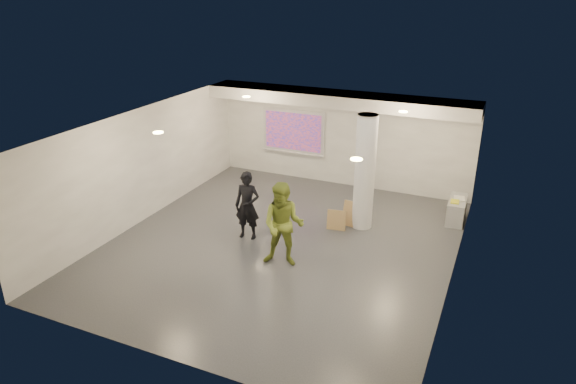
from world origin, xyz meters
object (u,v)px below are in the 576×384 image
at_px(credenza, 457,210).
at_px(woman, 247,206).
at_px(column, 365,173).
at_px(man, 283,225).
at_px(projection_screen, 293,132).

xyz_separation_m(credenza, woman, (-4.66, -3.09, 0.55)).
bearing_deg(credenza, column, -149.82).
distance_m(column, credenza, 2.86).
xyz_separation_m(credenza, man, (-3.31, -3.94, 0.67)).
bearing_deg(column, man, -112.76).
bearing_deg(credenza, man, -131.08).
height_order(column, credenza, column).
height_order(credenza, man, man).
bearing_deg(man, credenza, 38.23).
height_order(projection_screen, credenza, projection_screen).
relative_size(column, woman, 1.74).
bearing_deg(projection_screen, man, -69.01).
bearing_deg(column, credenza, 31.23).
relative_size(credenza, woman, 0.61).
bearing_deg(column, woman, -144.38).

